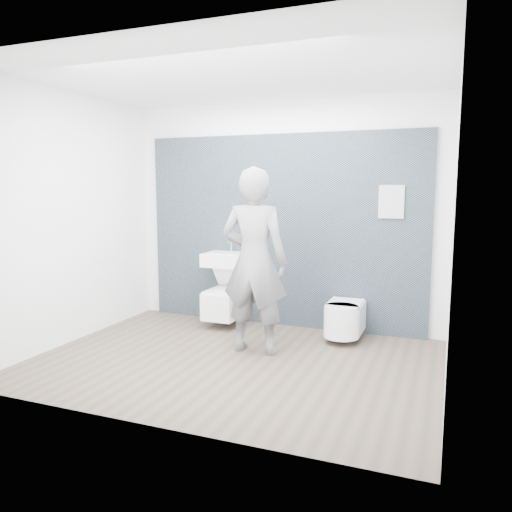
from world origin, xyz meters
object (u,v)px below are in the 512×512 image
at_px(toilet_rounded, 344,319).
at_px(toilet_square, 225,302).
at_px(washbasin, 227,259).
at_px(visitor, 254,261).

bearing_deg(toilet_rounded, toilet_square, 177.94).
bearing_deg(washbasin, toilet_rounded, -4.92).
distance_m(washbasin, visitor, 1.14).
xyz_separation_m(toilet_rounded, visitor, (-0.81, -0.74, 0.73)).
distance_m(washbasin, toilet_square, 0.54).
bearing_deg(visitor, toilet_square, -49.99).
bearing_deg(toilet_square, visitor, -47.70).
xyz_separation_m(toilet_square, visitor, (0.72, -0.79, 0.67)).
height_order(washbasin, visitor, visitor).
relative_size(toilet_square, visitor, 0.36).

